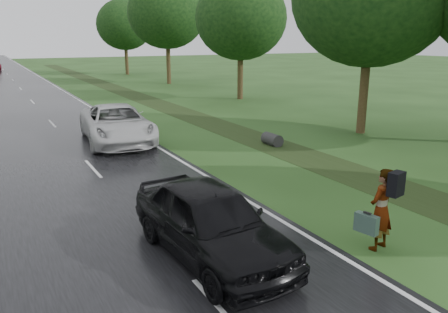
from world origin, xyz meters
name	(u,v)px	position (x,y,z in m)	size (l,w,h in m)	color
edge_stripe_east	(49,83)	(6.75, 45.00, 0.04)	(0.12, 180.00, 0.01)	silver
drainage_ditch	(191,115)	(11.50, 18.71, 0.04)	(2.20, 120.00, 0.56)	#213213
tree_east_c	(241,18)	(18.20, 24.00, 6.14)	(7.00, 7.00, 9.29)	#3E2D19
tree_east_d	(167,13)	(17.80, 38.00, 7.15)	(8.00, 8.00, 10.76)	#3E2D19
tree_east_f	(125,25)	(17.50, 52.00, 6.37)	(7.20, 7.20, 9.62)	#3E2D19
pedestrian	(381,209)	(7.80, 0.50, 0.99)	(0.96, 0.73, 1.92)	#A5998C
white_pickup	(117,124)	(5.50, 13.82, 0.88)	(2.80, 6.08, 1.69)	silver
dark_sedan	(211,221)	(4.26, 2.00, 0.86)	(1.93, 4.80, 1.64)	black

